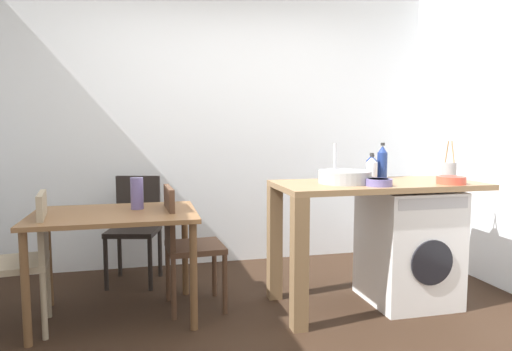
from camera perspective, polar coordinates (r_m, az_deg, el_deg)
The scene contains 18 objects.
ground_plane at distance 3.05m, azimuth 1.19°, elevation -19.57°, with size 5.46×5.46×0.00m, color black.
wall_back at distance 4.47m, azimuth -4.54°, elevation 6.36°, with size 4.60×0.10×2.70m, color silver.
dining_table at distance 3.29m, azimuth -17.21°, elevation -6.08°, with size 1.10×0.76×0.74m.
chair_person_seat at distance 3.31m, azimuth -26.81°, elevation -8.77°, with size 0.45×0.45×0.90m.
chair_opposite at distance 3.37m, azimuth -8.91°, elevation -7.98°, with size 0.42×0.42×0.90m.
chair_spare_by_wall at distance 4.07m, azimuth -14.81°, elevation -5.70°, with size 0.49×0.49×0.90m.
kitchen_counter at distance 3.38m, azimuth 11.75°, elevation -3.60°, with size 1.50×0.68×0.92m.
washing_machine at distance 3.67m, azimuth 18.43°, elevation -8.32°, with size 0.60×0.61×0.86m.
sink_basin at distance 3.33m, azimuth 11.02°, elevation -0.18°, with size 0.38×0.38×0.09m, color #9EA0A5.
tap at distance 3.48m, azimuth 9.82°, elevation 1.67°, with size 0.02×0.02×0.28m, color #B2B2B7.
bottle_tall_green at distance 3.48m, azimuth 14.26°, elevation 0.75°, with size 0.08×0.08×0.20m.
bottle_squat_brown at distance 3.70m, azimuth 14.23°, elevation 1.05°, with size 0.08×0.08×0.20m.
bottle_clear_small at distance 3.77m, azimuth 15.50°, elevation 1.65°, with size 0.08×0.08×0.28m.
mixing_bowl at distance 3.23m, azimuth 15.11°, elevation -0.78°, with size 0.18×0.18×0.05m.
utensil_crock at distance 3.82m, azimuth 22.97°, elevation 0.60°, with size 0.11×0.11×0.30m.
colander at distance 3.51m, azimuth 23.19°, elevation -0.48°, with size 0.20×0.20×0.06m.
vase at distance 3.35m, azimuth -14.65°, elevation -2.17°, with size 0.09×0.09×0.23m, color slate.
scissors at distance 3.34m, azimuth 15.04°, elevation -0.97°, with size 0.15×0.06×0.01m.
Camera 1 is at (-0.70, -2.66, 1.31)m, focal length 32.01 mm.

